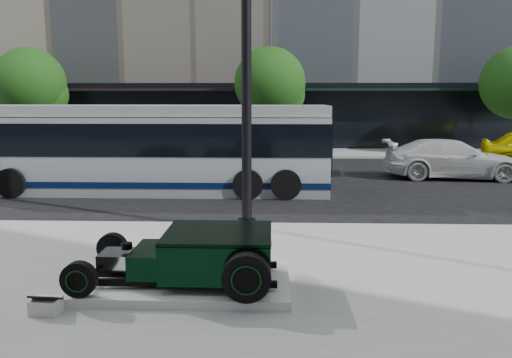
{
  "coord_description": "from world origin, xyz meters",
  "views": [
    {
      "loc": [
        1.18,
        -14.05,
        3.23
      ],
      "look_at": [
        0.77,
        -1.88,
        1.2
      ],
      "focal_mm": 35.0,
      "sensor_mm": 36.0,
      "label": 1
    }
  ],
  "objects_px": {
    "hot_rod": "(205,254)",
    "transit_bus": "(150,148)",
    "lamppost": "(246,75)",
    "white_sedan": "(452,159)"
  },
  "relations": [
    {
      "from": "hot_rod",
      "to": "transit_bus",
      "type": "relative_size",
      "value": 0.27
    },
    {
      "from": "lamppost",
      "to": "white_sedan",
      "type": "relative_size",
      "value": 1.46
    },
    {
      "from": "hot_rod",
      "to": "lamppost",
      "type": "bearing_deg",
      "value": 83.06
    },
    {
      "from": "hot_rod",
      "to": "lamppost",
      "type": "distance_m",
      "value": 4.94
    },
    {
      "from": "transit_bus",
      "to": "white_sedan",
      "type": "bearing_deg",
      "value": 15.45
    },
    {
      "from": "white_sedan",
      "to": "lamppost",
      "type": "bearing_deg",
      "value": 141.09
    },
    {
      "from": "hot_rod",
      "to": "lamppost",
      "type": "height_order",
      "value": "lamppost"
    },
    {
      "from": "hot_rod",
      "to": "transit_bus",
      "type": "distance_m",
      "value": 9.55
    },
    {
      "from": "transit_bus",
      "to": "white_sedan",
      "type": "height_order",
      "value": "transit_bus"
    },
    {
      "from": "hot_rod",
      "to": "lamppost",
      "type": "relative_size",
      "value": 0.42
    }
  ]
}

